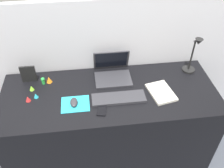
{
  "coord_description": "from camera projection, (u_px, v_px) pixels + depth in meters",
  "views": [
    {
      "loc": [
        -0.16,
        -1.41,
        2.06
      ],
      "look_at": [
        0.02,
        0.0,
        0.83
      ],
      "focal_mm": 39.51,
      "sensor_mm": 36.0,
      "label": 1
    }
  ],
  "objects": [
    {
      "name": "ground_plane",
      "position": [
        110.0,
        148.0,
        2.42
      ],
      "size": [
        6.0,
        6.0,
        0.0
      ],
      "primitive_type": "plane",
      "color": "#474C56"
    },
    {
      "name": "back_wall",
      "position": [
        105.0,
        70.0,
        2.27
      ],
      "size": [
        2.92,
        0.05,
        1.35
      ],
      "primitive_type": "cube",
      "color": "silver",
      "rests_on": "ground_plane"
    },
    {
      "name": "desk",
      "position": [
        110.0,
        123.0,
        2.18
      ],
      "size": [
        1.72,
        0.67,
        0.74
      ],
      "primitive_type": "cube",
      "color": "black",
      "rests_on": "ground_plane"
    },
    {
      "name": "laptop",
      "position": [
        112.0,
        70.0,
        2.07
      ],
      "size": [
        0.3,
        0.27,
        0.21
      ],
      "color": "#333338",
      "rests_on": "desk"
    },
    {
      "name": "keyboard",
      "position": [
        119.0,
        98.0,
        1.88
      ],
      "size": [
        0.41,
        0.13,
        0.02
      ],
      "primitive_type": "cube",
      "color": "#333338",
      "rests_on": "desk"
    },
    {
      "name": "mousepad",
      "position": [
        75.0,
        104.0,
        1.84
      ],
      "size": [
        0.21,
        0.17,
        0.0
      ],
      "primitive_type": "cube",
      "color": "#28B7CC",
      "rests_on": "desk"
    },
    {
      "name": "mouse",
      "position": [
        74.0,
        102.0,
        1.83
      ],
      "size": [
        0.06,
        0.1,
        0.03
      ],
      "primitive_type": "ellipsoid",
      "color": "#333338",
      "rests_on": "mousepad"
    },
    {
      "name": "cell_phone",
      "position": [
        102.0,
        109.0,
        1.8
      ],
      "size": [
        0.09,
        0.14,
        0.01
      ],
      "primitive_type": "cube",
      "rotation": [
        0.0,
        0.0,
        -0.2
      ],
      "color": "black",
      "rests_on": "desk"
    },
    {
      "name": "desk_lamp",
      "position": [
        193.0,
        56.0,
        2.03
      ],
      "size": [
        0.11,
        0.14,
        0.34
      ],
      "color": "black",
      "rests_on": "desk"
    },
    {
      "name": "notebook_pad",
      "position": [
        161.0,
        92.0,
        1.93
      ],
      "size": [
        0.21,
        0.27,
        0.02
      ],
      "primitive_type": "cube",
      "rotation": [
        0.0,
        0.0,
        0.2
      ],
      "color": "silver",
      "rests_on": "desk"
    },
    {
      "name": "picture_frame",
      "position": [
        28.0,
        74.0,
        2.0
      ],
      "size": [
        0.12,
        0.02,
        0.15
      ],
      "primitive_type": "cube",
      "color": "black",
      "rests_on": "desk"
    },
    {
      "name": "toy_figurine_orange",
      "position": [
        49.0,
        80.0,
        2.02
      ],
      "size": [
        0.05,
        0.05,
        0.05
      ],
      "primitive_type": "cone",
      "color": "orange",
      "rests_on": "desk"
    },
    {
      "name": "toy_figurine_green",
      "position": [
        43.0,
        80.0,
        2.0
      ],
      "size": [
        0.03,
        0.03,
        0.06
      ],
      "color": "green",
      "rests_on": "desk"
    },
    {
      "name": "toy_figurine_cyan",
      "position": [
        36.0,
        96.0,
        1.89
      ],
      "size": [
        0.04,
        0.04,
        0.04
      ],
      "primitive_type": "cone",
      "color": "#28B7CC",
      "rests_on": "desk"
    },
    {
      "name": "toy_figurine_lime",
      "position": [
        32.0,
        88.0,
        1.95
      ],
      "size": [
        0.04,
        0.04,
        0.04
      ],
      "primitive_type": "cone",
      "color": "#8CDB33",
      "rests_on": "desk"
    },
    {
      "name": "toy_figurine_red",
      "position": [
        28.0,
        99.0,
        1.86
      ],
      "size": [
        0.04,
        0.04,
        0.04
      ],
      "primitive_type": "cone",
      "color": "red",
      "rests_on": "desk"
    }
  ]
}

